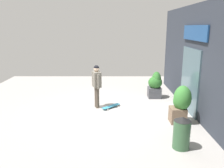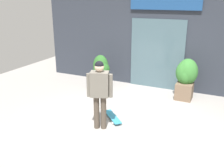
% 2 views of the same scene
% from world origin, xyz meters
% --- Properties ---
extents(ground_plane, '(12.00, 12.00, 0.00)m').
position_xyz_m(ground_plane, '(0.00, 0.00, 0.00)').
color(ground_plane, '#9E9993').
extents(building_facade, '(8.32, 0.31, 3.71)m').
position_xyz_m(building_facade, '(-0.00, 2.90, 1.84)').
color(building_facade, '#2D333D').
rests_on(building_facade, ground_plane).
extents(skateboarder, '(0.55, 0.38, 1.61)m').
position_xyz_m(skateboarder, '(-0.39, -0.55, 0.97)').
color(skateboarder, '#4C4238').
rests_on(skateboarder, ground_plane).
extents(skateboard, '(0.72, 0.71, 0.08)m').
position_xyz_m(skateboard, '(-0.32, -0.02, 0.06)').
color(skateboard, teal).
rests_on(skateboard, ground_plane).
extents(planter_box_left, '(0.63, 0.61, 1.21)m').
position_xyz_m(planter_box_left, '(1.04, 2.17, 0.70)').
color(planter_box_left, brown).
rests_on(planter_box_left, ground_plane).
extents(planter_box_right, '(0.58, 0.59, 1.13)m').
position_xyz_m(planter_box_right, '(-1.63, 1.86, 0.58)').
color(planter_box_right, '#47474C').
rests_on(planter_box_right, ground_plane).
extents(trash_bin, '(0.43, 0.43, 0.83)m').
position_xyz_m(trash_bin, '(2.65, 1.75, 0.42)').
color(trash_bin, '#335938').
rests_on(trash_bin, ground_plane).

